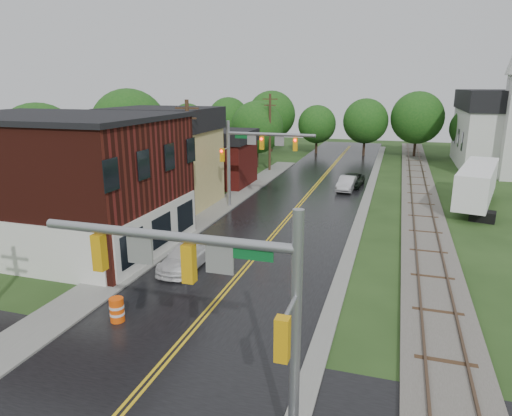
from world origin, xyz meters
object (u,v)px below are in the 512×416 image
at_px(church, 507,121).
at_px(traffic_signal_near, 216,286).
at_px(suv_dark, 352,180).
at_px(sedan_silver, 347,184).
at_px(brick_building, 59,181).
at_px(tree_left_c, 201,135).
at_px(semi_trailer, 477,183).
at_px(utility_pole_b, 189,160).
at_px(utility_pole_c, 270,131).
at_px(tree_left_e, 258,129).
at_px(pickup_white, 186,257).
at_px(tree_left_b, 130,129).
at_px(construction_barrel, 117,310).
at_px(traffic_signal_far, 253,149).
at_px(tree_left_a, 41,147).

distance_m(church, traffic_signal_near, 54.32).
distance_m(suv_dark, sedan_silver, 2.03).
height_order(brick_building, suv_dark, brick_building).
relative_size(tree_left_c, sedan_silver, 1.83).
distance_m(tree_left_c, semi_trailer, 29.09).
bearing_deg(brick_building, utility_pole_b, 50.93).
height_order(utility_pole_c, sedan_silver, utility_pole_c).
height_order(traffic_signal_near, tree_left_c, tree_left_c).
bearing_deg(tree_left_e, church, 15.20).
distance_m(utility_pole_c, tree_left_e, 2.79).
bearing_deg(tree_left_c, church, 22.24).
height_order(tree_left_e, pickup_white, tree_left_e).
xyz_separation_m(brick_building, utility_pole_c, (5.68, 29.00, 0.57)).
distance_m(traffic_signal_near, tree_left_b, 36.73).
relative_size(tree_left_b, construction_barrel, 8.79).
xyz_separation_m(brick_building, utility_pole_b, (5.68, 7.00, 0.57)).
bearing_deg(construction_barrel, utility_pole_b, 102.93).
relative_size(church, construction_barrel, 18.13).
relative_size(traffic_signal_far, tree_left_a, 0.85).
relative_size(utility_pole_c, tree_left_a, 1.04).
distance_m(tree_left_c, sedan_silver, 17.94).
relative_size(tree_left_a, pickup_white, 1.92).
bearing_deg(brick_building, tree_left_a, 136.87).
distance_m(traffic_signal_near, utility_pole_c, 43.24).
bearing_deg(tree_left_b, tree_left_c, 63.44).
xyz_separation_m(church, traffic_signal_far, (-23.47, -26.74, -0.86)).
xyz_separation_m(tree_left_c, sedan_silver, (17.10, -3.83, -3.82)).
height_order(tree_left_a, sedan_silver, tree_left_a).
distance_m(church, tree_left_e, 29.91).
bearing_deg(semi_trailer, brick_building, -146.52).
relative_size(church, utility_pole_c, 2.22).
height_order(utility_pole_c, semi_trailer, utility_pole_c).
relative_size(tree_left_a, construction_barrel, 7.86).
bearing_deg(tree_left_e, construction_barrel, -82.00).
bearing_deg(church, pickup_white, -120.05).
bearing_deg(traffic_signal_near, utility_pole_c, 103.74).
height_order(tree_left_a, semi_trailer, tree_left_a).
bearing_deg(tree_left_a, sedan_silver, 31.53).
relative_size(brick_building, pickup_white, 3.17).
distance_m(tree_left_e, pickup_white, 33.02).
xyz_separation_m(utility_pole_c, semi_trailer, (21.04, -11.33, -2.58)).
xyz_separation_m(utility_pole_b, construction_barrel, (3.39, -14.75, -4.17)).
xyz_separation_m(traffic_signal_far, tree_left_e, (-5.38, 18.90, -0.16)).
bearing_deg(tree_left_c, traffic_signal_far, -51.18).
bearing_deg(tree_left_e, brick_building, -96.71).
bearing_deg(suv_dark, tree_left_c, 178.13).
height_order(church, tree_left_b, church).
xyz_separation_m(utility_pole_c, construction_barrel, (3.39, -36.75, -4.17)).
bearing_deg(utility_pole_b, tree_left_e, 94.90).
bearing_deg(traffic_signal_far, traffic_signal_near, -74.48).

